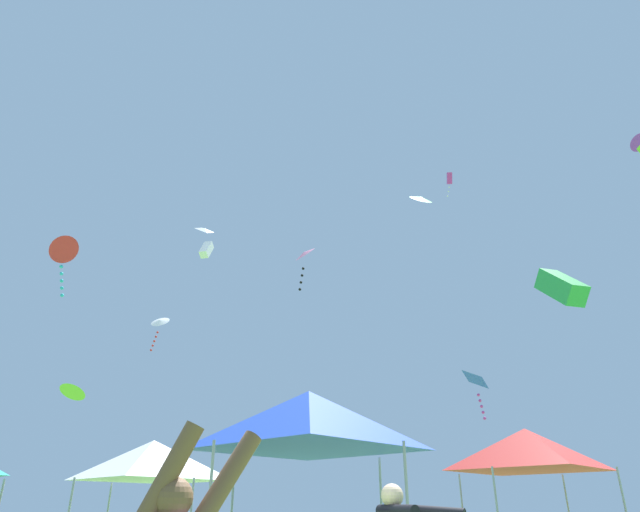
{
  "coord_description": "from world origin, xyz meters",
  "views": [
    {
      "loc": [
        0.18,
        -5.08,
        1.55
      ],
      "look_at": [
        0.84,
        16.17,
        11.42
      ],
      "focal_mm": 30.92,
      "sensor_mm": 36.0,
      "label": 1
    }
  ],
  "objects": [
    {
      "name": "canopy_tent_white",
      "position": [
        -3.63,
        9.89,
        2.72
      ],
      "size": [
        3.0,
        3.0,
        3.21
      ],
      "color": "#9E9EA3",
      "rests_on": "ground"
    },
    {
      "name": "canopy_tent_blue",
      "position": [
        0.3,
        6.03,
        3.17
      ],
      "size": [
        3.49,
        3.49,
        3.73
      ],
      "color": "#9E9EA3",
      "rests_on": "ground"
    },
    {
      "name": "canopy_tent_red",
      "position": [
        6.24,
        10.32,
        3.05
      ],
      "size": [
        3.36,
        3.36,
        3.6
      ],
      "color": "#9E9EA3",
      "rests_on": "ground"
    },
    {
      "name": "kite_blue_diamond",
      "position": [
        9.26,
        23.47,
        7.69
      ],
      "size": [
        1.35,
        1.16,
        2.52
      ],
      "color": "blue"
    },
    {
      "name": "kite_magenta_box",
      "position": [
        9.31,
        24.25,
        20.69
      ],
      "size": [
        0.46,
        0.62,
        1.73
      ],
      "color": "#D6389E"
    },
    {
      "name": "kite_pink_delta",
      "position": [
        0.17,
        18.03,
        12.34
      ],
      "size": [
        1.32,
        1.36,
        2.17
      ],
      "color": "pink"
    },
    {
      "name": "kite_green_delta",
      "position": [
        7.14,
        23.25,
        18.62
      ],
      "size": [
        1.68,
        1.52,
        1.06
      ],
      "color": "green"
    },
    {
      "name": "kite_white_box",
      "position": [
        -6.39,
        28.32,
        17.41
      ],
      "size": [
        0.82,
        1.29,
        1.41
      ],
      "color": "white"
    },
    {
      "name": "kite_purple_delta",
      "position": [
        17.4,
        17.77,
        18.84
      ],
      "size": [
        1.17,
        1.07,
        2.0
      ],
      "color": "purple"
    },
    {
      "name": "kite_green_box",
      "position": [
        6.45,
        7.22,
        6.51
      ],
      "size": [
        0.83,
        1.42,
        1.24
      ],
      "color": "green"
    },
    {
      "name": "kite_lime_delta",
      "position": [
        -12.44,
        25.88,
        7.55
      ],
      "size": [
        1.83,
        1.78,
        0.85
      ],
      "color": "#75D138"
    },
    {
      "name": "kite_white_delta",
      "position": [
        -9.2,
        29.52,
        12.71
      ],
      "size": [
        1.39,
        1.21,
        2.47
      ],
      "color": "white"
    },
    {
      "name": "kite_red_delta",
      "position": [
        -7.88,
        11.76,
        9.43
      ],
      "size": [
        1.1,
        1.18,
        2.06
      ],
      "color": "red"
    },
    {
      "name": "kite_white_diamond",
      "position": [
        -5.53,
        22.89,
        16.12
      ],
      "size": [
        1.2,
        1.3,
        0.79
      ],
      "color": "white"
    }
  ]
}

